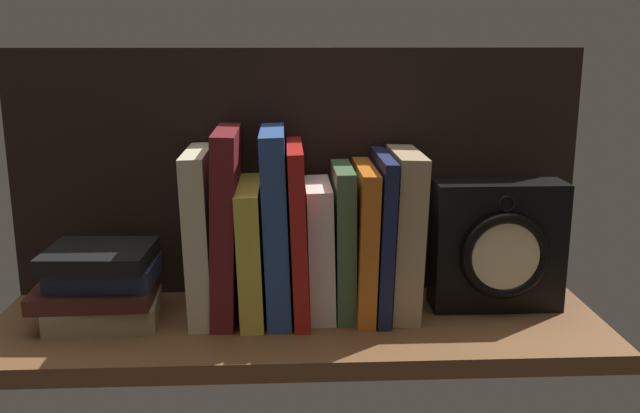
# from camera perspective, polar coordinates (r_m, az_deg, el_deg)

# --- Properties ---
(ground_plane) EXTENTS (0.83, 0.26, 0.03)m
(ground_plane) POSITION_cam_1_polar(r_m,az_deg,el_deg) (0.99, -1.70, -9.83)
(ground_plane) COLOR brown
(back_panel) EXTENTS (0.83, 0.01, 0.36)m
(back_panel) POSITION_cam_1_polar(r_m,az_deg,el_deg) (1.05, -1.92, 2.71)
(back_panel) COLOR black
(back_panel) RESTS_ON ground_plane
(book_cream_twain) EXTENTS (0.04, 0.15, 0.23)m
(book_cream_twain) POSITION_cam_1_polar(r_m,az_deg,el_deg) (0.98, -9.51, -2.18)
(book_cream_twain) COLOR beige
(book_cream_twain) RESTS_ON ground_plane
(book_maroon_dawkins) EXTENTS (0.04, 0.16, 0.26)m
(book_maroon_dawkins) POSITION_cam_1_polar(r_m,az_deg,el_deg) (0.98, -7.56, -1.38)
(book_maroon_dawkins) COLOR maroon
(book_maroon_dawkins) RESTS_ON ground_plane
(book_yellow_seinlanguage) EXTENTS (0.04, 0.17, 0.18)m
(book_yellow_seinlanguage) POSITION_cam_1_polar(r_m,az_deg,el_deg) (0.98, -5.53, -3.46)
(book_yellow_seinlanguage) COLOR gold
(book_yellow_seinlanguage) RESTS_ON ground_plane
(book_blue_modern) EXTENTS (0.04, 0.16, 0.26)m
(book_blue_modern) POSITION_cam_1_polar(r_m,az_deg,el_deg) (0.97, -3.56, -1.36)
(book_blue_modern) COLOR #2D4C8E
(book_blue_modern) RESTS_ON ground_plane
(book_red_requiem) EXTENTS (0.03, 0.17, 0.24)m
(book_red_requiem) POSITION_cam_1_polar(r_m,az_deg,el_deg) (0.98, -1.83, -1.93)
(book_red_requiem) COLOR red
(book_red_requiem) RESTS_ON ground_plane
(book_white_catcher) EXTENTS (0.04, 0.13, 0.18)m
(book_white_catcher) POSITION_cam_1_polar(r_m,az_deg,el_deg) (0.98, -0.04, -3.39)
(book_white_catcher) COLOR silver
(book_white_catcher) RESTS_ON ground_plane
(book_green_romantic) EXTENTS (0.03, 0.13, 0.21)m
(book_green_romantic) POSITION_cam_1_polar(r_m,az_deg,el_deg) (0.98, 1.88, -2.72)
(book_green_romantic) COLOR #476B44
(book_green_romantic) RESTS_ON ground_plane
(book_orange_pandolfini) EXTENTS (0.03, 0.16, 0.21)m
(book_orange_pandolfini) POSITION_cam_1_polar(r_m,az_deg,el_deg) (0.99, 3.50, -2.69)
(book_orange_pandolfini) COLOR orange
(book_orange_pandolfini) RESTS_ON ground_plane
(book_navy_bierce) EXTENTS (0.02, 0.16, 0.22)m
(book_navy_bierce) POSITION_cam_1_polar(r_m,az_deg,el_deg) (0.99, 4.90, -2.24)
(book_navy_bierce) COLOR #192147
(book_navy_bierce) RESTS_ON ground_plane
(book_tan_shortstories) EXTENTS (0.04, 0.14, 0.23)m
(book_tan_shortstories) POSITION_cam_1_polar(r_m,az_deg,el_deg) (0.99, 6.68, -2.09)
(book_tan_shortstories) COLOR tan
(book_tan_shortstories) RESTS_ON ground_plane
(framed_clock) EXTENTS (0.18, 0.08, 0.18)m
(framed_clock) POSITION_cam_1_polar(r_m,az_deg,el_deg) (1.03, 14.12, -3.13)
(framed_clock) COLOR black
(framed_clock) RESTS_ON ground_plane
(book_stack_side) EXTENTS (0.17, 0.14, 0.10)m
(book_stack_side) POSITION_cam_1_polar(r_m,az_deg,el_deg) (1.01, -17.18, -6.04)
(book_stack_side) COLOR #9E8966
(book_stack_side) RESTS_ON ground_plane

